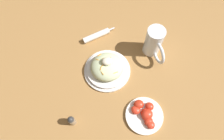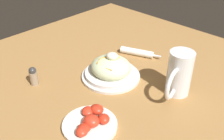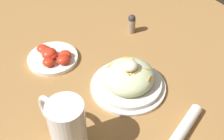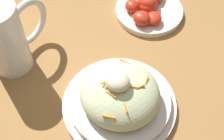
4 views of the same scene
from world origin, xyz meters
name	(u,v)px [view 2 (image 2 of 4)]	position (x,y,z in m)	size (l,w,h in m)	color
ground_plane	(115,91)	(0.00, 0.00, 0.00)	(1.43, 1.43, 0.00)	#9E703D
salad_plate	(111,70)	(-0.08, 0.06, 0.03)	(0.23, 0.23, 0.11)	silver
beer_mug	(178,76)	(0.17, 0.15, 0.07)	(0.09, 0.16, 0.16)	white
napkin_roll	(137,52)	(-0.11, 0.27, 0.02)	(0.18, 0.09, 0.03)	white
tomato_plate	(91,123)	(0.07, -0.18, 0.02)	(0.17, 0.17, 0.05)	white
salt_shaker	(33,76)	(-0.25, -0.18, 0.04)	(0.03, 0.03, 0.08)	gray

